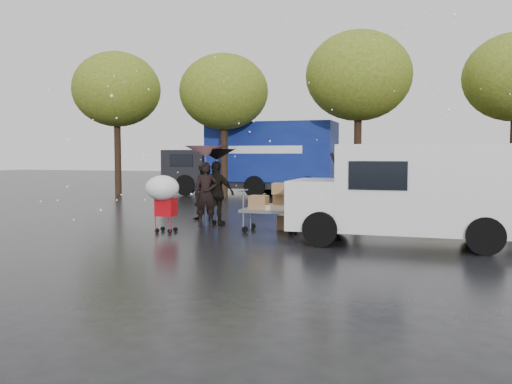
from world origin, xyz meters
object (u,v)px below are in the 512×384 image
(blue_truck, at_px, (255,159))
(vendor_cart, at_px, (274,204))
(shopping_cart, at_px, (163,191))
(white_van, at_px, (410,192))
(person_black, at_px, (217,193))
(yellow_taxi, at_px, (443,184))
(person_pink, at_px, (206,194))

(blue_truck, bearing_deg, vendor_cart, -70.33)
(shopping_cart, bearing_deg, white_van, 1.99)
(white_van, bearing_deg, person_black, 162.62)
(blue_truck, relative_size, yellow_taxi, 1.97)
(person_black, height_order, white_van, white_van)
(person_black, bearing_deg, person_pink, 56.50)
(person_pink, distance_m, shopping_cart, 1.68)
(person_black, bearing_deg, shopping_cart, 76.78)
(shopping_cart, relative_size, yellow_taxi, 0.35)
(person_pink, height_order, vendor_cart, person_pink)
(shopping_cart, relative_size, blue_truck, 0.18)
(shopping_cart, bearing_deg, blue_truck, 97.06)
(vendor_cart, relative_size, blue_truck, 0.18)
(vendor_cart, distance_m, white_van, 3.47)
(shopping_cart, bearing_deg, person_black, 68.66)
(person_black, xyz_separation_m, vendor_cart, (1.89, -0.82, -0.18))
(yellow_taxi, bearing_deg, shopping_cart, 167.94)
(person_black, distance_m, yellow_taxi, 12.32)
(person_pink, relative_size, yellow_taxi, 0.42)
(vendor_cart, bearing_deg, person_black, 156.58)
(person_pink, xyz_separation_m, vendor_cart, (2.12, -0.57, -0.16))
(person_pink, relative_size, vendor_cart, 1.17)
(person_black, bearing_deg, yellow_taxi, -112.64)
(person_pink, xyz_separation_m, person_black, (0.23, 0.25, 0.01))
(shopping_cart, bearing_deg, person_pink, 72.69)
(vendor_cart, height_order, yellow_taxi, yellow_taxi)
(shopping_cart, height_order, blue_truck, blue_truck)
(person_pink, distance_m, blue_truck, 11.39)
(person_black, relative_size, yellow_taxi, 0.43)
(person_black, height_order, shopping_cart, person_black)
(shopping_cart, bearing_deg, yellow_taxi, 60.54)
(person_pink, xyz_separation_m, shopping_cart, (-0.50, -1.59, 0.17))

